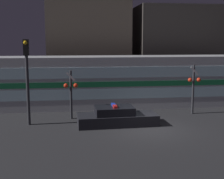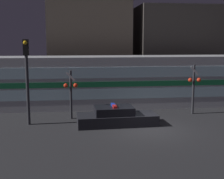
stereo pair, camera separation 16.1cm
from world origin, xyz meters
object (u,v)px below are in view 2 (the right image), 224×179
at_px(police_car, 116,117).
at_px(traffic_light_corner, 27,73).
at_px(crossing_signal_near, 194,86).
at_px(train, 108,81).

xyz_separation_m(police_car, traffic_light_corner, (-5.12, 0.70, 2.61)).
bearing_deg(crossing_signal_near, police_car, -158.94).
xyz_separation_m(train, crossing_signal_near, (5.41, -3.18, 0.04)).
relative_size(police_car, traffic_light_corner, 0.95).
bearing_deg(train, crossing_signal_near, -30.47).
bearing_deg(traffic_light_corner, train, 41.50).
relative_size(crossing_signal_near, traffic_light_corner, 0.67).
bearing_deg(train, traffic_light_corner, -138.50).
height_order(police_car, traffic_light_corner, traffic_light_corner).
distance_m(train, crossing_signal_near, 6.28).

